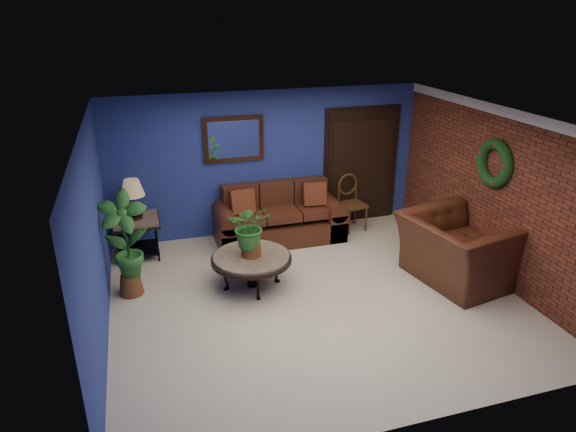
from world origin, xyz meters
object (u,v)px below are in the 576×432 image
object	(u,v)px
table_lamp	(133,194)
coffee_table	(251,259)
end_table	(137,227)
armchair	(458,250)
side_chair	(351,199)
sofa	(278,221)

from	to	relation	value
table_lamp	coffee_table	bearing A→B (deg)	-44.27
end_table	armchair	bearing A→B (deg)	-25.99
coffee_table	end_table	bearing A→B (deg)	135.73
side_chair	end_table	bearing A→B (deg)	171.77
end_table	sofa	bearing A→B (deg)	0.78
coffee_table	table_lamp	distance (m)	2.22
coffee_table	side_chair	xyz separation A→B (m)	(2.20, 1.56, 0.13)
table_lamp	armchair	size ratio (longest dim) A/B	0.41
side_chair	armchair	bearing A→B (deg)	-81.47
sofa	coffee_table	size ratio (longest dim) A/B	1.88
coffee_table	armchair	distance (m)	3.00
table_lamp	side_chair	bearing A→B (deg)	1.12
side_chair	armchair	size ratio (longest dim) A/B	0.67
sofa	armchair	size ratio (longest dim) A/B	1.45
sofa	end_table	world-z (taller)	sofa
sofa	side_chair	xyz separation A→B (m)	(1.37, 0.04, 0.25)
sofa	side_chair	distance (m)	1.40
coffee_table	end_table	world-z (taller)	end_table
table_lamp	end_table	bearing A→B (deg)	-45.00
sofa	end_table	bearing A→B (deg)	-179.22
coffee_table	end_table	distance (m)	2.13
coffee_table	table_lamp	bearing A→B (deg)	135.73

